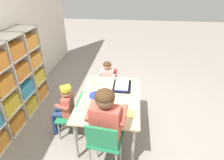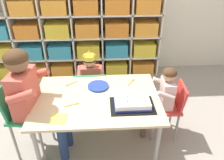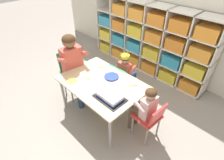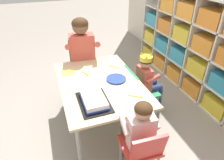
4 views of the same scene
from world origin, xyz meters
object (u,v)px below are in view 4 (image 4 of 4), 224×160
object	(u,v)px
guest_at_table_side	(138,128)
fork_scattered_mid_table	(86,74)
classroom_chair_adult_side	(83,63)
paper_plate_stack	(116,79)
classroom_chair_blue	(138,88)
activity_table	(100,86)
adult_helper_seated	(83,53)
fork_near_cake_tray	(114,67)
classroom_chair_guest_side	(142,149)
birthday_cake_on_tray	(94,100)
child_with_crown	(147,77)
fork_near_child_seat	(136,96)

from	to	relation	value
guest_at_table_side	fork_scattered_mid_table	bearing A→B (deg)	-71.67
classroom_chair_adult_side	fork_scattered_mid_table	xyz separation A→B (m)	(0.46, -0.06, 0.10)
guest_at_table_side	paper_plate_stack	bearing A→B (deg)	-90.65
classroom_chair_blue	guest_at_table_side	bearing A→B (deg)	152.03
classroom_chair_adult_side	fork_scattered_mid_table	size ratio (longest dim) A/B	6.15
classroom_chair_adult_side	guest_at_table_side	bearing A→B (deg)	-76.30
activity_table	adult_helper_seated	distance (m)	0.57
paper_plate_stack	fork_near_cake_tray	distance (m)	0.28
classroom_chair_guest_side	fork_near_cake_tray	bearing A→B (deg)	-93.50
classroom_chair_blue	classroom_chair_guest_side	distance (m)	0.89
activity_table	paper_plate_stack	xyz separation A→B (m)	(0.01, 0.18, 0.06)
activity_table	birthday_cake_on_tray	distance (m)	0.34
adult_helper_seated	fork_scattered_mid_table	world-z (taller)	adult_helper_seated
fork_near_cake_tray	classroom_chair_adult_side	bearing A→B (deg)	175.76
classroom_chair_adult_side	fork_near_cake_tray	distance (m)	0.51
guest_at_table_side	birthday_cake_on_tray	size ratio (longest dim) A/B	2.12
activity_table	fork_scattered_mid_table	size ratio (longest dim) A/B	8.91
classroom_chair_blue	paper_plate_stack	distance (m)	0.41
paper_plate_stack	adult_helper_seated	bearing A→B (deg)	-158.68
child_with_crown	classroom_chair_guest_side	size ratio (longest dim) A/B	1.29
paper_plate_stack	child_with_crown	bearing A→B (deg)	102.51
activity_table	classroom_chair_blue	bearing A→B (deg)	99.07
adult_helper_seated	classroom_chair_guest_side	bearing A→B (deg)	-75.81
classroom_chair_blue	fork_near_child_seat	world-z (taller)	classroom_chair_blue
fork_scattered_mid_table	fork_near_cake_tray	bearing A→B (deg)	-100.65
birthday_cake_on_tray	fork_scattered_mid_table	distance (m)	0.52
fork_scattered_mid_table	classroom_chair_adult_side	bearing A→B (deg)	-27.03
classroom_chair_adult_side	classroom_chair_guest_side	bearing A→B (deg)	-77.00
guest_at_table_side	fork_near_child_seat	size ratio (longest dim) A/B	6.53
classroom_chair_blue	fork_scattered_mid_table	size ratio (longest dim) A/B	4.72
paper_plate_stack	fork_near_child_seat	distance (m)	0.34
classroom_chair_adult_side	classroom_chair_guest_side	size ratio (longest dim) A/B	1.28
child_with_crown	birthday_cake_on_tray	distance (m)	0.85
paper_plate_stack	fork_scattered_mid_table	bearing A→B (deg)	-129.28
activity_table	fork_near_cake_tray	distance (m)	0.36
activity_table	birthday_cake_on_tray	world-z (taller)	birthday_cake_on_tray
guest_at_table_side	fork_near_child_seat	world-z (taller)	guest_at_table_side
guest_at_table_side	classroom_chair_blue	bearing A→B (deg)	-113.34
classroom_chair_adult_side	paper_plate_stack	bearing A→B (deg)	-66.60
adult_helper_seated	classroom_chair_guest_side	distance (m)	1.34
adult_helper_seated	classroom_chair_guest_side	xyz separation A→B (m)	(1.29, 0.17, -0.31)
birthday_cake_on_tray	fork_scattered_mid_table	world-z (taller)	birthday_cake_on_tray
activity_table	guest_at_table_side	xyz separation A→B (m)	(0.64, 0.13, -0.03)
child_with_crown	paper_plate_stack	size ratio (longest dim) A/B	3.87
classroom_chair_blue	guest_at_table_side	size ratio (longest dim) A/B	0.75
birthday_cake_on_tray	fork_near_cake_tray	world-z (taller)	birthday_cake_on_tray
classroom_chair_blue	child_with_crown	bearing A→B (deg)	-90.13
classroom_chair_blue	adult_helper_seated	world-z (taller)	adult_helper_seated
classroom_chair_adult_side	birthday_cake_on_tray	size ratio (longest dim) A/B	2.06
classroom_chair_guest_side	fork_scattered_mid_table	world-z (taller)	classroom_chair_guest_side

